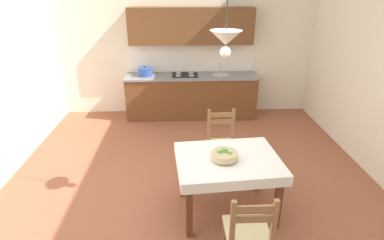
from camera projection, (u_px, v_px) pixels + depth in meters
ground_plane at (193, 210)px, 3.89m from camera, size 5.87×7.16×0.10m
wall_back at (186, 14)px, 6.11m from camera, size 5.87×0.12×4.11m
kitchen_cabinetry at (191, 77)px, 6.29m from camera, size 2.69×0.63×2.20m
dining_table at (228, 168)px, 3.57m from camera, size 1.25×1.02×0.75m
dining_chair_kitchen_side at (222, 144)px, 4.48m from camera, size 0.43×0.43×0.93m
dining_chair_camera_side at (248, 233)px, 2.85m from camera, size 0.42×0.42×0.93m
fruit_bowl at (224, 155)px, 3.45m from camera, size 0.30×0.30×0.12m
pendant_lamp at (226, 39)px, 2.99m from camera, size 0.32×0.32×0.80m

